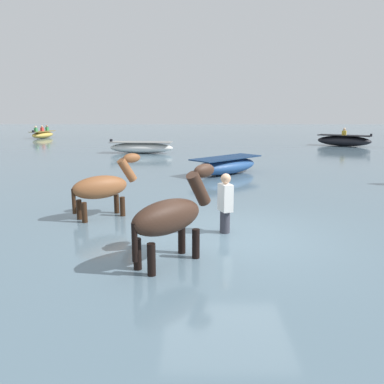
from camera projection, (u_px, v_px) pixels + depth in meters
The scene contains 9 objects.
ground_plane at pixel (227, 259), 7.61m from camera, with size 120.00×120.00×0.00m, color #756B56.
water_surface at pixel (209, 169), 17.34m from camera, with size 90.00×90.00×0.43m, color slate.
horse_lead_dark_bay at pixel (171, 219), 6.18m from camera, with size 1.46×1.52×1.96m.
horse_trailing_chestnut at pixel (103, 189), 8.81m from camera, with size 1.54×1.25×1.85m.
boat_distant_east at pixel (43, 134), 32.72m from camera, with size 1.51×2.74×1.05m.
boat_near_port at pixel (226, 166), 14.77m from camera, with size 2.97×2.88×0.64m.
boat_mid_outer at pixel (344, 141), 25.79m from camera, with size 3.53×2.75×1.20m.
boat_distant_west at pixel (141, 148), 21.66m from camera, with size 3.59×1.33×0.77m.
person_onlooker_right at pixel (225, 211), 7.74m from camera, with size 0.30×0.37×1.63m.
Camera 1 is at (-0.64, -7.17, 2.86)m, focal length 36.67 mm.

